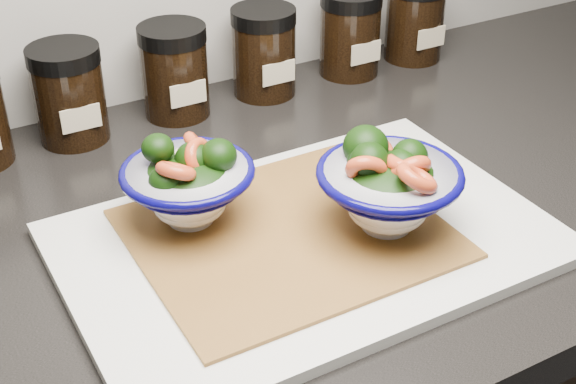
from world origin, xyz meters
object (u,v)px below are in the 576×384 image
spice_jar_b (69,94)px  spice_jar_d (264,52)px  cutting_board (307,241)px  spice_jar_f (415,19)px  spice_jar_c (175,71)px  bowl_left (189,184)px  spice_jar_e (350,33)px  bowl_right (388,185)px

spice_jar_b → spice_jar_d: size_ratio=1.00×
cutting_board → spice_jar_f: (0.36, 0.32, 0.05)m
spice_jar_b → spice_jar_c: 0.13m
cutting_board → spice_jar_c: bearing=89.7°
bowl_left → spice_jar_f: bearing=28.6°
spice_jar_e → bowl_right: bearing=-118.0°
bowl_left → spice_jar_b: spice_jar_b is taller
bowl_right → spice_jar_f: (0.29, 0.34, -0.00)m
spice_jar_b → spice_jar_f: size_ratio=1.00×
bowl_left → spice_jar_d: bearing=49.4°
cutting_board → bowl_left: bowl_left is taller
bowl_left → bowl_right: bowl_right is taller
spice_jar_b → spice_jar_d: bearing=0.0°
spice_jar_e → spice_jar_f: bearing=0.0°
bowl_right → spice_jar_b: bearing=120.1°
cutting_board → spice_jar_d: size_ratio=3.98×
spice_jar_d → spice_jar_e: size_ratio=1.00×
spice_jar_c → spice_jar_d: 0.12m
spice_jar_c → spice_jar_f: same height
bowl_left → spice_jar_d: 0.32m
cutting_board → spice_jar_b: (-0.13, 0.32, 0.05)m
bowl_left → spice_jar_b: (-0.04, 0.24, 0.00)m
spice_jar_e → spice_jar_d: bearing=180.0°
spice_jar_b → spice_jar_e: (0.38, 0.00, 0.00)m
cutting_board → bowl_right: 0.09m
spice_jar_b → bowl_left: bearing=-80.3°
cutting_board → spice_jar_f: size_ratio=3.98×
bowl_right → spice_jar_f: spice_jar_f is taller
spice_jar_c → spice_jar_e: bearing=0.0°
cutting_board → spice_jar_e: (0.25, 0.32, 0.05)m
spice_jar_c → spice_jar_f: bearing=0.0°
bowl_left → spice_jar_f: (0.45, 0.24, 0.00)m
cutting_board → bowl_left: bearing=139.2°
bowl_right → spice_jar_d: spice_jar_d is taller
spice_jar_f → spice_jar_b: bearing=180.0°
spice_jar_c → spice_jar_f: size_ratio=1.00×
bowl_right → spice_jar_d: 0.35m
spice_jar_b → bowl_right: bearing=-59.9°
bowl_right → spice_jar_c: bearing=101.5°
spice_jar_d → spice_jar_f: same height
spice_jar_d → spice_jar_f: 0.24m
bowl_right → spice_jar_c: (-0.07, 0.34, -0.00)m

